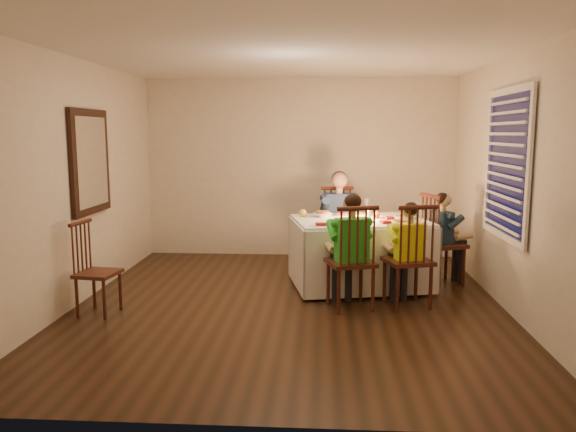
# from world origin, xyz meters

# --- Properties ---
(ground) EXTENTS (5.00, 5.00, 0.00)m
(ground) POSITION_xyz_m (0.00, 0.00, 0.00)
(ground) COLOR black
(ground) RESTS_ON ground
(wall_left) EXTENTS (0.02, 5.00, 2.60)m
(wall_left) POSITION_xyz_m (-2.25, 0.00, 1.30)
(wall_left) COLOR beige
(wall_left) RESTS_ON ground
(wall_right) EXTENTS (0.02, 5.00, 2.60)m
(wall_right) POSITION_xyz_m (2.25, 0.00, 1.30)
(wall_right) COLOR beige
(wall_right) RESTS_ON ground
(wall_back) EXTENTS (4.50, 0.02, 2.60)m
(wall_back) POSITION_xyz_m (0.00, 2.50, 1.30)
(wall_back) COLOR beige
(wall_back) RESTS_ON ground
(ceiling) EXTENTS (5.00, 5.00, 0.00)m
(ceiling) POSITION_xyz_m (0.00, 0.00, 2.60)
(ceiling) COLOR white
(ceiling) RESTS_ON wall_back
(dining_table) EXTENTS (1.75, 1.42, 0.78)m
(dining_table) POSITION_xyz_m (0.79, 0.80, 0.58)
(dining_table) COLOR white
(dining_table) RESTS_ON ground
(chair_adult) EXTENTS (0.50, 0.48, 1.10)m
(chair_adult) POSITION_xyz_m (0.57, 1.59, 0.00)
(chair_adult) COLOR black
(chair_adult) RESTS_ON ground
(chair_near_left) EXTENTS (0.56, 0.55, 1.10)m
(chair_near_left) POSITION_xyz_m (0.64, -0.06, 0.00)
(chair_near_left) COLOR black
(chair_near_left) RESTS_ON ground
(chair_near_right) EXTENTS (0.56, 0.54, 1.10)m
(chair_near_right) POSITION_xyz_m (1.25, 0.06, 0.00)
(chair_near_right) COLOR black
(chair_near_right) RESTS_ON ground
(chair_end) EXTENTS (0.57, 0.58, 1.10)m
(chair_end) POSITION_xyz_m (1.80, 0.97, 0.00)
(chair_end) COLOR black
(chair_end) RESTS_ON ground
(chair_extra) EXTENTS (0.42, 0.44, 0.95)m
(chair_extra) POSITION_xyz_m (-1.90, -0.40, 0.00)
(chair_extra) COLOR black
(chair_extra) RESTS_ON ground
(adult) EXTENTS (0.55, 0.51, 1.32)m
(adult) POSITION_xyz_m (0.57, 1.59, 0.00)
(adult) COLOR navy
(adult) RESTS_ON ground
(child_green) EXTENTS (0.53, 0.51, 1.21)m
(child_green) POSITION_xyz_m (0.64, -0.06, 0.00)
(child_green) COLOR green
(child_green) RESTS_ON ground
(child_yellow) EXTENTS (0.46, 0.44, 1.11)m
(child_yellow) POSITION_xyz_m (1.25, 0.06, 0.00)
(child_yellow) COLOR #FCFC1B
(child_yellow) RESTS_ON ground
(child_teal) EXTENTS (0.46, 0.48, 1.11)m
(child_teal) POSITION_xyz_m (1.80, 0.97, 0.00)
(child_teal) COLOR #192B3E
(child_teal) RESTS_ON ground
(setting_adult) EXTENTS (0.31, 0.31, 0.02)m
(setting_adult) POSITION_xyz_m (0.74, 1.15, 0.82)
(setting_adult) COLOR white
(setting_adult) RESTS_ON dining_table
(setting_green) EXTENTS (0.31, 0.31, 0.02)m
(setting_green) POSITION_xyz_m (0.50, 0.37, 0.82)
(setting_green) COLOR white
(setting_green) RESTS_ON dining_table
(setting_yellow) EXTENTS (0.31, 0.31, 0.02)m
(setting_yellow) POSITION_xyz_m (1.23, 0.56, 0.82)
(setting_yellow) COLOR white
(setting_yellow) RESTS_ON dining_table
(setting_teal) EXTENTS (0.31, 0.31, 0.02)m
(setting_teal) POSITION_xyz_m (1.30, 0.89, 0.82)
(setting_teal) COLOR white
(setting_teal) RESTS_ON dining_table
(candle_left) EXTENTS (0.06, 0.06, 0.10)m
(candle_left) POSITION_xyz_m (0.69, 0.78, 0.86)
(candle_left) COLOR white
(candle_left) RESTS_ON dining_table
(candle_right) EXTENTS (0.06, 0.06, 0.10)m
(candle_right) POSITION_xyz_m (0.88, 0.82, 0.86)
(candle_right) COLOR white
(candle_right) RESTS_ON dining_table
(squash) EXTENTS (0.09, 0.09, 0.09)m
(squash) POSITION_xyz_m (0.11, 0.99, 0.85)
(squash) COLOR yellow
(squash) RESTS_ON dining_table
(orange_fruit) EXTENTS (0.08, 0.08, 0.08)m
(orange_fruit) POSITION_xyz_m (0.99, 0.90, 0.85)
(orange_fruit) COLOR #E55C13
(orange_fruit) RESTS_ON dining_table
(serving_bowl) EXTENTS (0.29, 0.29, 0.05)m
(serving_bowl) POSITION_xyz_m (0.35, 0.97, 0.84)
(serving_bowl) COLOR white
(serving_bowl) RESTS_ON dining_table
(wall_mirror) EXTENTS (0.06, 0.95, 1.15)m
(wall_mirror) POSITION_xyz_m (-2.22, 0.30, 1.50)
(wall_mirror) COLOR black
(wall_mirror) RESTS_ON wall_left
(window_blinds) EXTENTS (0.07, 1.34, 1.54)m
(window_blinds) POSITION_xyz_m (2.21, 0.10, 1.50)
(window_blinds) COLOR #0D0F37
(window_blinds) RESTS_ON wall_right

